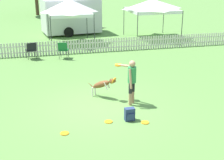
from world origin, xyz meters
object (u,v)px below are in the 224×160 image
object	(u,v)px
canopy_tent_main	(152,5)
canopy_tent_secondary	(69,7)
frisbee_midfield	(145,122)
leaping_dog	(103,84)
folding_chair_center	(63,49)
handler_person	(131,77)
equipment_trailer	(71,16)
frisbee_near_dog	(65,133)
backpack_on_grass	(130,114)
folding_chair_blue_left	(31,49)
frisbee_near_handler	(109,122)

from	to	relation	value
canopy_tent_main	canopy_tent_secondary	bearing A→B (deg)	-176.87
frisbee_midfield	canopy_tent_secondary	xyz separation A→B (m)	(-0.77, 11.61, 2.20)
leaping_dog	folding_chair_center	bearing A→B (deg)	-127.66
canopy_tent_main	canopy_tent_secondary	xyz separation A→B (m)	(-5.51, -0.30, 0.05)
handler_person	canopy_tent_main	size ratio (longest dim) A/B	0.50
frisbee_midfield	canopy_tent_main	xyz separation A→B (m)	(4.75, 11.91, 2.15)
frisbee_midfield	equipment_trailer	world-z (taller)	equipment_trailer
equipment_trailer	handler_person	bearing A→B (deg)	-95.91
frisbee_near_dog	equipment_trailer	bearing A→B (deg)	82.06
backpack_on_grass	folding_chair_blue_left	distance (m)	8.46
frisbee_near_handler	folding_chair_blue_left	size ratio (longest dim) A/B	0.27
frisbee_midfield	canopy_tent_main	bearing A→B (deg)	68.27
leaping_dog	canopy_tent_secondary	bearing A→B (deg)	-136.06
canopy_tent_secondary	canopy_tent_main	bearing A→B (deg)	3.13
canopy_tent_main	equipment_trailer	size ratio (longest dim) A/B	0.63
frisbee_near_dog	backpack_on_grass	world-z (taller)	backpack_on_grass
frisbee_near_handler	frisbee_near_dog	distance (m)	1.41
frisbee_midfield	backpack_on_grass	xyz separation A→B (m)	(-0.40, 0.28, 0.18)
leaping_dog	frisbee_midfield	distance (m)	2.43
folding_chair_blue_left	folding_chair_center	bearing A→B (deg)	154.11
canopy_tent_main	backpack_on_grass	bearing A→B (deg)	-113.86
frisbee_midfield	equipment_trailer	size ratio (longest dim) A/B	0.05
folding_chair_blue_left	frisbee_midfield	bearing A→B (deg)	97.90
frisbee_near_handler	folding_chair_blue_left	distance (m)	8.24
leaping_dog	canopy_tent_main	size ratio (longest dim) A/B	0.32
handler_person	leaping_dog	world-z (taller)	handler_person
folding_chair_center	handler_person	bearing A→B (deg)	121.72
folding_chair_center	folding_chair_blue_left	bearing A→B (deg)	4.97
frisbee_near_dog	canopy_tent_main	world-z (taller)	canopy_tent_main
folding_chair_blue_left	canopy_tent_secondary	xyz separation A→B (m)	(2.44, 3.35, 1.68)
canopy_tent_secondary	handler_person	bearing A→B (deg)	-85.60
frisbee_midfield	folding_chair_blue_left	world-z (taller)	folding_chair_blue_left
canopy_tent_main	leaping_dog	bearing A→B (deg)	-119.81
frisbee_near_handler	canopy_tent_secondary	distance (m)	11.50
handler_person	folding_chair_blue_left	size ratio (longest dim) A/B	1.75
frisbee_near_handler	folding_chair_center	xyz separation A→B (m)	(-0.56, 7.58, 0.52)
folding_chair_blue_left	folding_chair_center	size ratio (longest dim) A/B	1.00
backpack_on_grass	folding_chair_blue_left	world-z (taller)	folding_chair_blue_left
backpack_on_grass	folding_chair_center	bearing A→B (deg)	99.04
leaping_dog	backpack_on_grass	xyz separation A→B (m)	(0.39, -1.97, -0.32)
folding_chair_blue_left	canopy_tent_main	xyz separation A→B (m)	(7.95, 3.66, 1.64)
frisbee_midfield	folding_chair_center	distance (m)	8.08
backpack_on_grass	folding_chair_blue_left	bearing A→B (deg)	109.39
frisbee_near_dog	folding_chair_blue_left	xyz separation A→B (m)	(-0.80, 8.33, 0.52)
folding_chair_blue_left	backpack_on_grass	bearing A→B (deg)	96.07
frisbee_near_handler	canopy_tent_secondary	world-z (taller)	canopy_tent_secondary
frisbee_near_handler	equipment_trailer	size ratio (longest dim) A/B	0.05
canopy_tent_main	equipment_trailer	distance (m)	5.90
leaping_dog	frisbee_near_handler	bearing A→B (deg)	36.48
leaping_dog	equipment_trailer	distance (m)	12.57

